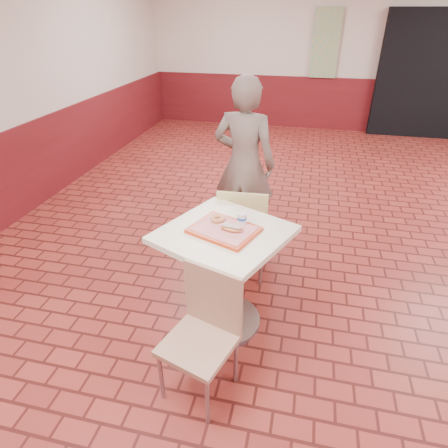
% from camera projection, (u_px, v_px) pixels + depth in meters
% --- Properties ---
extents(room_shell, '(8.01, 10.01, 3.01)m').
position_uv_depth(room_shell, '(412.00, 113.00, 2.75)').
color(room_shell, maroon).
rests_on(room_shell, ground).
extents(wainscot_band, '(8.00, 10.00, 1.00)m').
position_uv_depth(wainscot_band, '(383.00, 230.00, 3.24)').
color(wainscot_band, '#551014').
rests_on(wainscot_band, ground).
extents(corridor_doorway, '(1.60, 0.22, 2.20)m').
position_uv_depth(corridor_doorway, '(423.00, 76.00, 6.83)').
color(corridor_doorway, black).
rests_on(corridor_doorway, ground).
extents(promo_poster, '(0.50, 0.03, 1.20)m').
position_uv_depth(promo_poster, '(326.00, 44.00, 6.98)').
color(promo_poster, gray).
rests_on(promo_poster, wainscot_band).
extents(main_table, '(0.79, 0.79, 0.83)m').
position_uv_depth(main_table, '(224.00, 264.00, 2.71)').
color(main_table, '#EEE7C0').
rests_on(main_table, ground).
extents(chair_main_front, '(0.50, 0.50, 0.86)m').
position_uv_depth(chair_main_front, '(204.00, 328.00, 2.28)').
color(chair_main_front, tan).
rests_on(chair_main_front, ground).
extents(chair_main_back, '(0.44, 0.44, 0.90)m').
position_uv_depth(chair_main_back, '(243.00, 229.00, 3.25)').
color(chair_main_back, '#D3C77F').
rests_on(chair_main_back, ground).
extents(customer, '(0.65, 0.46, 1.68)m').
position_uv_depth(customer, '(244.00, 164.00, 3.66)').
color(customer, '#706157').
rests_on(customer, ground).
extents(serving_tray, '(0.43, 0.34, 0.03)m').
position_uv_depth(serving_tray, '(224.00, 230.00, 2.57)').
color(serving_tray, red).
rests_on(serving_tray, main_table).
extents(ring_donut, '(0.11, 0.11, 0.03)m').
position_uv_depth(ring_donut, '(218.00, 219.00, 2.65)').
color(ring_donut, '#D1844C').
rests_on(ring_donut, serving_tray).
extents(long_john_donut, '(0.15, 0.09, 0.04)m').
position_uv_depth(long_john_donut, '(231.00, 228.00, 2.52)').
color(long_john_donut, '#E08141').
rests_on(long_john_donut, serving_tray).
extents(paper_cup, '(0.07, 0.07, 0.08)m').
position_uv_depth(paper_cup, '(242.00, 218.00, 2.59)').
color(paper_cup, white).
rests_on(paper_cup, serving_tray).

